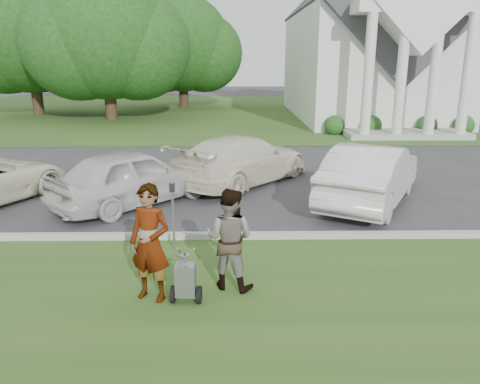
{
  "coord_description": "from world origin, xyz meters",
  "views": [
    {
      "loc": [
        0.07,
        -9.3,
        3.93
      ],
      "look_at": [
        0.2,
        0.0,
        1.26
      ],
      "focal_mm": 35.0,
      "sensor_mm": 36.0,
      "label": 1
    }
  ],
  "objects_px": {
    "tree_far": "(29,32)",
    "person_right": "(229,240)",
    "striping_cart": "(186,280)",
    "parking_meter_near": "(173,208)",
    "tree_left": "(106,39)",
    "car_d": "(371,174)",
    "person_left": "(150,244)",
    "car_b": "(133,177)",
    "tree_back": "(182,48)",
    "church": "(368,27)",
    "car_c": "(242,160)"
  },
  "relations": [
    {
      "from": "tree_far",
      "to": "person_right",
      "type": "distance_m",
      "value": 30.56
    },
    {
      "from": "striping_cart",
      "to": "parking_meter_near",
      "type": "relative_size",
      "value": 0.67
    },
    {
      "from": "tree_left",
      "to": "car_d",
      "type": "distance_m",
      "value": 22.6
    },
    {
      "from": "person_left",
      "to": "person_right",
      "type": "relative_size",
      "value": 1.1
    },
    {
      "from": "parking_meter_near",
      "to": "car_d",
      "type": "distance_m",
      "value": 6.1
    },
    {
      "from": "striping_cart",
      "to": "car_d",
      "type": "xyz_separation_m",
      "value": [
        4.61,
        5.54,
        0.43
      ]
    },
    {
      "from": "car_b",
      "to": "tree_left",
      "type": "bearing_deg",
      "value": -30.38
    },
    {
      "from": "tree_back",
      "to": "car_b",
      "type": "height_order",
      "value": "tree_back"
    },
    {
      "from": "tree_back",
      "to": "car_d",
      "type": "xyz_separation_m",
      "value": [
        7.9,
        -26.73,
        -3.89
      ]
    },
    {
      "from": "church",
      "to": "person_right",
      "type": "xyz_separation_m",
      "value": [
        -9.01,
        -24.86,
        -5.03
      ]
    },
    {
      "from": "tree_left",
      "to": "person_right",
      "type": "xyz_separation_m",
      "value": [
        8.0,
        -23.73,
        -4.2
      ]
    },
    {
      "from": "striping_cart",
      "to": "person_right",
      "type": "bearing_deg",
      "value": 39.97
    },
    {
      "from": "tree_left",
      "to": "tree_back",
      "type": "bearing_deg",
      "value": 63.43
    },
    {
      "from": "tree_left",
      "to": "car_c",
      "type": "bearing_deg",
      "value": -63.11
    },
    {
      "from": "striping_cart",
      "to": "car_c",
      "type": "relative_size",
      "value": 0.19
    },
    {
      "from": "parking_meter_near",
      "to": "car_c",
      "type": "distance_m",
      "value": 5.83
    },
    {
      "from": "person_right",
      "to": "car_c",
      "type": "xyz_separation_m",
      "value": [
        0.36,
        7.24,
        -0.13
      ]
    },
    {
      "from": "tree_left",
      "to": "person_right",
      "type": "distance_m",
      "value": 25.4
    },
    {
      "from": "church",
      "to": "tree_far",
      "type": "height_order",
      "value": "church"
    },
    {
      "from": "person_right",
      "to": "parking_meter_near",
      "type": "xyz_separation_m",
      "value": [
        -1.18,
        1.62,
        0.05
      ]
    },
    {
      "from": "car_c",
      "to": "car_d",
      "type": "relative_size",
      "value": 1.06
    },
    {
      "from": "person_right",
      "to": "car_c",
      "type": "height_order",
      "value": "person_right"
    },
    {
      "from": "tree_far",
      "to": "car_d",
      "type": "distance_m",
      "value": 28.57
    },
    {
      "from": "car_d",
      "to": "car_b",
      "type": "bearing_deg",
      "value": 29.25
    },
    {
      "from": "church",
      "to": "car_c",
      "type": "distance_m",
      "value": 20.29
    },
    {
      "from": "tree_far",
      "to": "parking_meter_near",
      "type": "bearing_deg",
      "value": -62.94
    },
    {
      "from": "church",
      "to": "tree_left",
      "type": "distance_m",
      "value": 17.07
    },
    {
      "from": "car_d",
      "to": "tree_left",
      "type": "bearing_deg",
      "value": -28.73
    },
    {
      "from": "church",
      "to": "tree_left",
      "type": "height_order",
      "value": "church"
    },
    {
      "from": "car_c",
      "to": "car_d",
      "type": "xyz_separation_m",
      "value": [
        3.53,
        -2.24,
        0.06
      ]
    },
    {
      "from": "church",
      "to": "car_d",
      "type": "xyz_separation_m",
      "value": [
        -5.11,
        -19.86,
        -5.1
      ]
    },
    {
      "from": "church",
      "to": "tree_back",
      "type": "height_order",
      "value": "church"
    },
    {
      "from": "tree_far",
      "to": "person_right",
      "type": "xyz_separation_m",
      "value": [
        14.01,
        -26.73,
        -4.79
      ]
    },
    {
      "from": "tree_back",
      "to": "car_c",
      "type": "distance_m",
      "value": 25.19
    },
    {
      "from": "striping_cart",
      "to": "car_b",
      "type": "relative_size",
      "value": 0.22
    },
    {
      "from": "church",
      "to": "car_b",
      "type": "bearing_deg",
      "value": -120.46
    },
    {
      "from": "car_b",
      "to": "car_d",
      "type": "bearing_deg",
      "value": -135.75
    },
    {
      "from": "tree_far",
      "to": "person_left",
      "type": "bearing_deg",
      "value": -64.91
    },
    {
      "from": "tree_far",
      "to": "tree_back",
      "type": "relative_size",
      "value": 1.21
    },
    {
      "from": "parking_meter_near",
      "to": "tree_back",
      "type": "bearing_deg",
      "value": 95.36
    },
    {
      "from": "parking_meter_near",
      "to": "person_right",
      "type": "bearing_deg",
      "value": -54.01
    },
    {
      "from": "tree_left",
      "to": "striping_cart",
      "type": "relative_size",
      "value": 10.42
    },
    {
      "from": "tree_left",
      "to": "parking_meter_near",
      "type": "xyz_separation_m",
      "value": [
        6.83,
        -22.11,
        -4.15
      ]
    },
    {
      "from": "parking_meter_near",
      "to": "striping_cart",
      "type": "bearing_deg",
      "value": -78.02
    },
    {
      "from": "tree_back",
      "to": "parking_meter_near",
      "type": "relative_size",
      "value": 6.32
    },
    {
      "from": "tree_back",
      "to": "car_c",
      "type": "relative_size",
      "value": 1.79
    },
    {
      "from": "tree_far",
      "to": "striping_cart",
      "type": "height_order",
      "value": "tree_far"
    },
    {
      "from": "tree_left",
      "to": "parking_meter_near",
      "type": "bearing_deg",
      "value": -72.84
    },
    {
      "from": "tree_far",
      "to": "tree_back",
      "type": "distance_m",
      "value": 11.22
    },
    {
      "from": "church",
      "to": "tree_far",
      "type": "xyz_separation_m",
      "value": [
        -23.01,
        1.87,
        -0.25
      ]
    }
  ]
}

